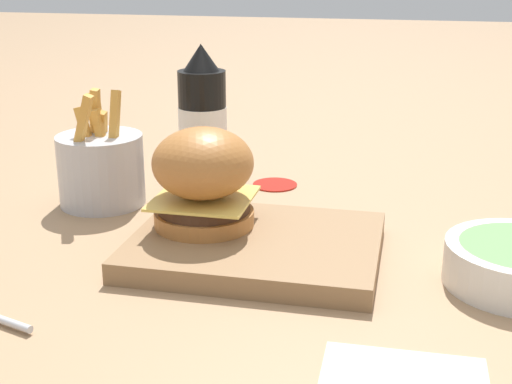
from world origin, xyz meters
name	(u,v)px	position (x,y,z in m)	size (l,w,h in m)	color
ground_plane	(280,290)	(0.00, 0.00, 0.00)	(6.00, 6.00, 0.00)	#9E7A56
serving_board	(256,246)	(-0.04, 0.08, 0.01)	(0.26, 0.21, 0.02)	olive
burger	(203,177)	(-0.10, 0.10, 0.08)	(0.11, 0.11, 0.11)	#AD6B33
ketchup_bottle	(203,123)	(-0.17, 0.31, 0.09)	(0.07, 0.07, 0.20)	black
fries_basket	(101,167)	(-0.27, 0.20, 0.05)	(0.11, 0.11, 0.15)	#B7B7BC
ketchup_puddle	(275,184)	(-0.07, 0.32, 0.00)	(0.06, 0.06, 0.00)	#B21E14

